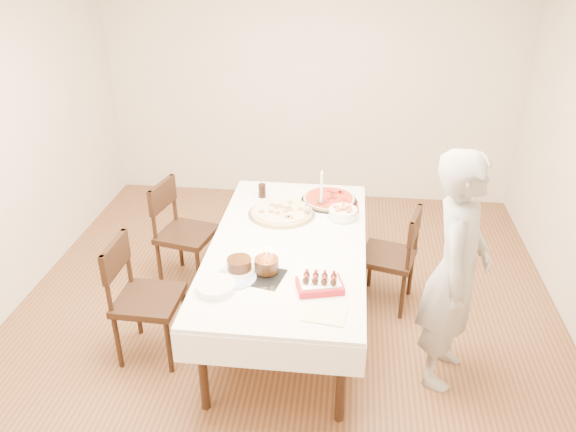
# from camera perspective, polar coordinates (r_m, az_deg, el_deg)

# --- Properties ---
(floor) EXTENTS (5.00, 5.00, 0.00)m
(floor) POSITION_cam_1_polar(r_m,az_deg,el_deg) (4.56, -0.54, -11.21)
(floor) COLOR #55331D
(floor) RESTS_ON ground
(wall_back) EXTENTS (4.50, 0.04, 2.70)m
(wall_back) POSITION_cam_1_polar(r_m,az_deg,el_deg) (6.22, 2.31, 13.61)
(wall_back) COLOR beige
(wall_back) RESTS_ON floor
(dining_table) EXTENTS (1.76, 2.39, 0.75)m
(dining_table) POSITION_cam_1_polar(r_m,az_deg,el_deg) (4.38, 0.00, -6.96)
(dining_table) COLOR white
(dining_table) RESTS_ON floor
(chair_right_savory) EXTENTS (0.56, 0.56, 0.89)m
(chair_right_savory) POSITION_cam_1_polar(r_m,az_deg,el_deg) (4.66, 10.10, -4.08)
(chair_right_savory) COLOR black
(chair_right_savory) RESTS_ON floor
(chair_left_savory) EXTENTS (0.57, 0.57, 0.94)m
(chair_left_savory) POSITION_cam_1_polar(r_m,az_deg,el_deg) (4.93, -10.25, -1.84)
(chair_left_savory) COLOR black
(chair_left_savory) RESTS_ON floor
(chair_left_dessert) EXTENTS (0.49, 0.49, 0.94)m
(chair_left_dessert) POSITION_cam_1_polar(r_m,az_deg,el_deg) (4.17, -13.97, -8.28)
(chair_left_dessert) COLOR black
(chair_left_dessert) RESTS_ON floor
(person) EXTENTS (0.57, 0.71, 1.70)m
(person) POSITION_cam_1_polar(r_m,az_deg,el_deg) (3.82, 16.66, -5.48)
(person) COLOR #9D9894
(person) RESTS_ON floor
(pizza_white) EXTENTS (0.60, 0.60, 0.04)m
(pizza_white) POSITION_cam_1_polar(r_m,az_deg,el_deg) (4.56, -0.64, 0.39)
(pizza_white) COLOR beige
(pizza_white) RESTS_ON dining_table
(pizza_pepperoni) EXTENTS (0.52, 0.52, 0.04)m
(pizza_pepperoni) POSITION_cam_1_polar(r_m,az_deg,el_deg) (4.79, 4.19, 1.73)
(pizza_pepperoni) COLOR red
(pizza_pepperoni) RESTS_ON dining_table
(red_placemat) EXTENTS (0.24, 0.24, 0.01)m
(red_placemat) POSITION_cam_1_polar(r_m,az_deg,el_deg) (4.72, 5.79, 0.95)
(red_placemat) COLOR #B21E1E
(red_placemat) RESTS_ON dining_table
(pasta_bowl) EXTENTS (0.29, 0.29, 0.07)m
(pasta_bowl) POSITION_cam_1_polar(r_m,az_deg,el_deg) (4.52, 5.61, 0.30)
(pasta_bowl) COLOR white
(pasta_bowl) RESTS_ON dining_table
(taper_candle) EXTENTS (0.08, 0.08, 0.34)m
(taper_candle) POSITION_cam_1_polar(r_m,az_deg,el_deg) (4.61, 3.41, 2.71)
(taper_candle) COLOR white
(taper_candle) RESTS_ON dining_table
(shaker_pair) EXTENTS (0.12, 0.12, 0.11)m
(shaker_pair) POSITION_cam_1_polar(r_m,az_deg,el_deg) (4.50, 1.96, 0.47)
(shaker_pair) COLOR white
(shaker_pair) RESTS_ON dining_table
(cola_glass) EXTENTS (0.08, 0.08, 0.12)m
(cola_glass) POSITION_cam_1_polar(r_m,az_deg,el_deg) (4.84, -2.64, 2.58)
(cola_glass) COLOR black
(cola_glass) RESTS_ON dining_table
(layer_cake) EXTENTS (0.27, 0.27, 0.09)m
(layer_cake) POSITION_cam_1_polar(r_m,az_deg,el_deg) (3.85, -4.97, -4.93)
(layer_cake) COLOR #331B0C
(layer_cake) RESTS_ON dining_table
(cake_board) EXTENTS (0.31, 0.31, 0.01)m
(cake_board) POSITION_cam_1_polar(r_m,az_deg,el_deg) (3.79, -2.55, -6.22)
(cake_board) COLOR black
(cake_board) RESTS_ON dining_table
(birthday_cake) EXTENTS (0.21, 0.21, 0.16)m
(birthday_cake) POSITION_cam_1_polar(r_m,az_deg,el_deg) (3.80, -2.20, -4.54)
(birthday_cake) COLOR #3C2310
(birthday_cake) RESTS_ON dining_table
(strawberry_box) EXTENTS (0.33, 0.26, 0.07)m
(strawberry_box) POSITION_cam_1_polar(r_m,az_deg,el_deg) (3.66, 3.24, -6.94)
(strawberry_box) COLOR #A7131B
(strawberry_box) RESTS_ON dining_table
(box_lid) EXTENTS (0.28, 0.21, 0.02)m
(box_lid) POSITION_cam_1_polar(r_m,az_deg,el_deg) (3.46, 3.68, -10.08)
(box_lid) COLOR beige
(box_lid) RESTS_ON dining_table
(plate_stack) EXTENTS (0.33, 0.33, 0.05)m
(plate_stack) POSITION_cam_1_polar(r_m,az_deg,el_deg) (3.68, -7.34, -7.17)
(plate_stack) COLOR white
(plate_stack) RESTS_ON dining_table
(china_plate) EXTENTS (0.37, 0.37, 0.01)m
(china_plate) POSITION_cam_1_polar(r_m,az_deg,el_deg) (3.79, -5.35, -6.27)
(china_plate) COLOR white
(china_plate) RESTS_ON dining_table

